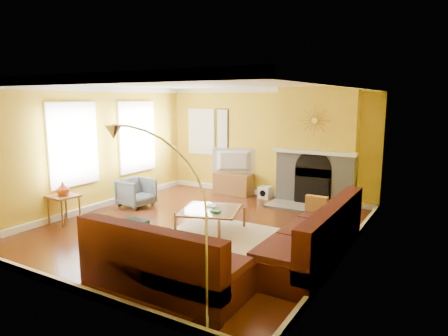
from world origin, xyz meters
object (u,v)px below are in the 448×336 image
Objects in this scene: armchair at (136,192)px; side_table at (64,209)px; sectional_sofa at (240,228)px; media_console at (233,184)px; coffee_table at (210,219)px; arc_lamp at (162,225)px.

armchair is 1.26× the size of side_table.
sectional_sofa is 4.13m from media_console.
media_console is 4.18m from side_table.
coffee_table is at bearing -97.10° from armchair.
side_table is (-3.78, -0.26, -0.17)m from sectional_sofa.
armchair is at bearing 166.19° from coffee_table.
armchair is at bearing 136.21° from arc_lamp.
coffee_table is 1.05× the size of media_console.
armchair is at bearing 157.61° from sectional_sofa.
coffee_table is 0.49× the size of arc_lamp.
sectional_sofa is at bearing -105.68° from armchair.
side_table is (-0.36, -1.67, -0.04)m from armchair.
sectional_sofa reaches higher than side_table.
media_console is 1.41× the size of armchair.
coffee_table is 1.86× the size of side_table.
sectional_sofa is 1.37m from coffee_table.
media_console is 5.98m from arc_lamp.
side_table is at bearing -158.30° from coffee_table.
sectional_sofa is 2.05m from arc_lamp.
sectional_sofa is at bearing 92.42° from arc_lamp.
sectional_sofa is 3.71m from armchair.
coffee_table is at bearing 112.29° from arc_lamp.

